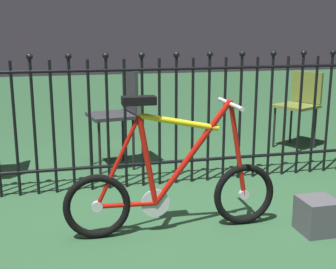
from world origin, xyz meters
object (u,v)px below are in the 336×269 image
(bicycle, at_px, (173,186))
(display_crate, at_px, (317,216))
(chair_charcoal, at_px, (119,108))
(chair_olive, at_px, (300,101))

(bicycle, distance_m, display_crate, 0.93)
(chair_charcoal, height_order, display_crate, chair_charcoal)
(bicycle, xyz_separation_m, chair_charcoal, (-0.13, 1.46, 0.26))
(bicycle, height_order, chair_olive, bicycle)
(bicycle, relative_size, chair_charcoal, 1.52)
(chair_olive, relative_size, display_crate, 3.63)
(chair_charcoal, xyz_separation_m, display_crate, (1.02, -1.69, -0.44))
(chair_charcoal, distance_m, chair_olive, 1.99)
(display_crate, bearing_deg, bicycle, 165.15)
(bicycle, height_order, display_crate, bicycle)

